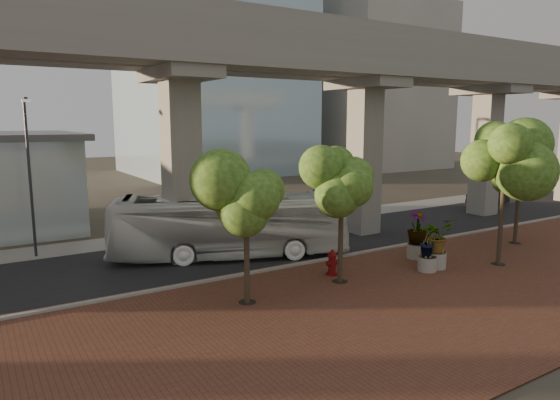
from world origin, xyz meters
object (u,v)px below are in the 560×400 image
transit_bus (229,226)px  fire_hydrant (332,263)px  parked_car (488,198)px  planter_front (437,238)px

transit_bus → fire_hydrant: bearing=-132.5°
fire_hydrant → parked_car: bearing=19.8°
parked_car → planter_front: size_ratio=1.70×
transit_bus → planter_front: (7.52, -7.11, -0.15)m
parked_car → planter_front: planter_front is taller
transit_bus → parked_car: transit_bus is taller
planter_front → transit_bus: bearing=136.6°
parked_car → fire_hydrant: 24.42m
fire_hydrant → transit_bus: bearing=115.8°
transit_bus → fire_hydrant: 6.05m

